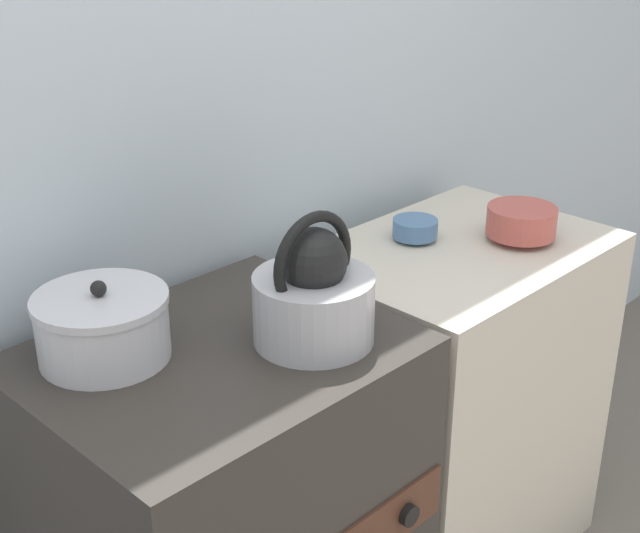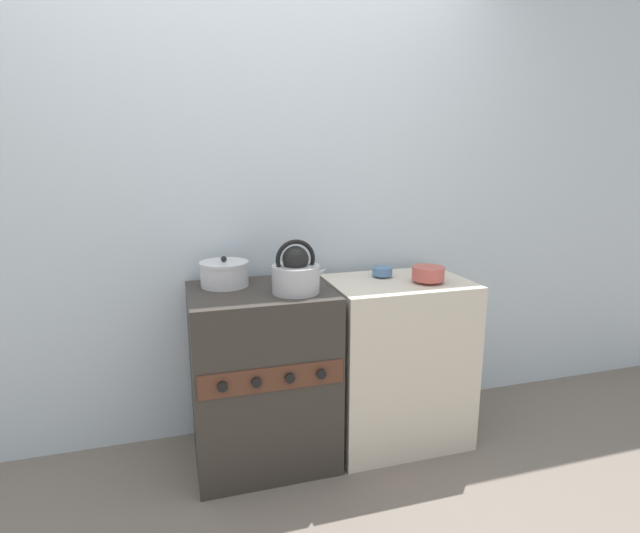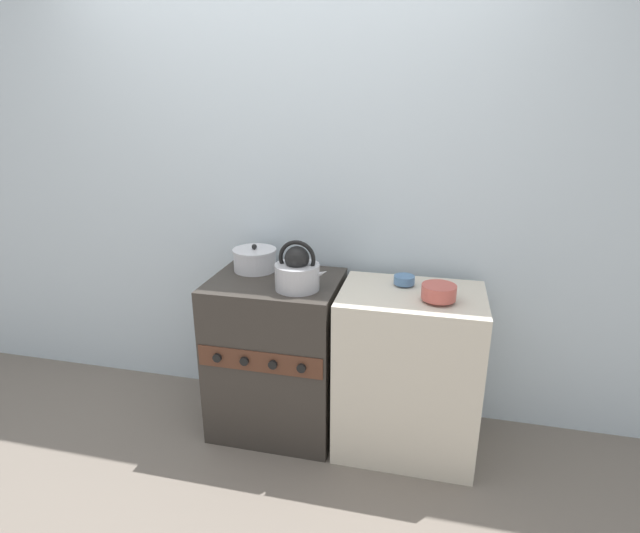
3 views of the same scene
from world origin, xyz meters
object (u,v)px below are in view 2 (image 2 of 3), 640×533
Objects in this scene: kettle at (296,274)px; small_ceramic_bowl at (382,272)px; cooking_pot at (224,274)px; enamel_bowl at (428,274)px; stove at (262,376)px.

kettle is 0.54m from small_ceramic_bowl.
kettle is at bearing -160.76° from small_ceramic_bowl.
kettle reaches higher than small_ceramic_bowl.
cooking_pot is 0.99m from enamel_bowl.
enamel_bowl reaches higher than stove.
cooking_pot is (-0.15, 0.12, 0.49)m from stove.
enamel_bowl is (0.97, -0.21, -0.02)m from cooking_pot.
cooking_pot is 0.80m from small_ceramic_bowl.
stove is at bearing -173.09° from small_ceramic_bowl.
small_ceramic_bowl is at bearing -2.83° from cooking_pot.
kettle is at bearing -179.86° from enamel_bowl.
cooking_pot is (-0.30, 0.21, -0.03)m from kettle.
enamel_bowl is at bearing -45.77° from small_ceramic_bowl.
enamel_bowl is at bearing -12.37° from cooking_pot.
kettle is 0.37m from cooking_pot.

